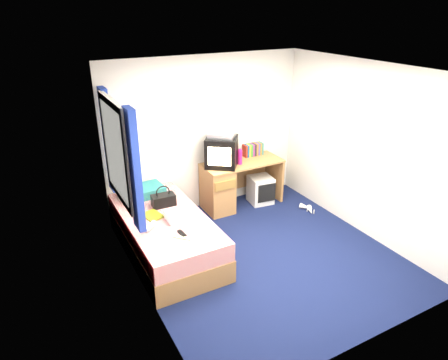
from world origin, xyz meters
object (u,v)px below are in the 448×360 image
desk (227,185)px  aerosol_can (231,156)px  storage_cube (260,190)px  handbag (163,200)px  bed (166,235)px  white_heels (308,209)px  picture_frame (262,150)px  magazine (153,215)px  towel (179,215)px  pink_water_bottle (240,157)px  water_bottle (150,226)px  remote_control (182,233)px  vcr (222,135)px  pillow (142,192)px  colour_swatch_fan (182,238)px  crt_tv (222,152)px

desk → aerosol_can: aerosol_can is taller
storage_cube → handbag: 1.88m
bed → white_heels: (2.41, -0.00, -0.23)m
picture_frame → magazine: (-2.20, -0.81, -0.27)m
bed → towel: 0.39m
towel → white_heels: (2.27, 0.15, -0.55)m
storage_cube → towel: 1.97m
magazine → pink_water_bottle: bearing=19.4°
water_bottle → remote_control: bearing=-45.3°
vcr → magazine: vcr is taller
pillow → picture_frame: bearing=4.8°
towel → colour_swatch_fan: bearing=-107.9°
aerosol_can → water_bottle: 2.02m
handbag → storage_cube: bearing=13.4°
storage_cube → colour_swatch_fan: 2.29m
picture_frame → handbag: picture_frame is taller
desk → white_heels: size_ratio=3.71×
remote_control → white_heels: (2.38, 0.50, -0.51)m
crt_tv → remote_control: bearing=-97.0°
towel → remote_control: 0.38m
desk → colour_swatch_fan: bearing=-134.8°
pink_water_bottle → crt_tv: bearing=165.6°
handbag → towel: size_ratio=0.99×
remote_control → bed: bearing=89.9°
colour_swatch_fan → bed: bearing=90.3°
pillow → crt_tv: size_ratio=0.94×
desk → storage_cube: 0.62m
bed → handbag: 0.48m
remote_control → picture_frame: bearing=31.0°
storage_cube → pink_water_bottle: 0.75m
desk → pillow: bearing=-179.2°
aerosol_can → white_heels: (0.96, -0.82, -0.81)m
vcr → remote_control: 1.87m
desk → pink_water_bottle: (0.20, -0.07, 0.46)m
water_bottle → towel: bearing=8.1°
storage_cube → remote_control: remote_control is taller
pink_water_bottle → water_bottle: size_ratio=1.13×
bed → pink_water_bottle: 1.76m
pink_water_bottle → handbag: size_ratio=0.70×
vcr → towel: bearing=-99.5°
pink_water_bottle → towel: (-1.37, -0.81, -0.27)m
crt_tv → pillow: bearing=-142.1°
handbag → pink_water_bottle: bearing=17.2°
water_bottle → picture_frame: bearing=25.3°
pillow → desk: 1.39m
vcr → bed: bearing=-107.8°
aerosol_can → white_heels: bearing=-40.5°
picture_frame → remote_control: (-2.04, -1.40, -0.27)m
crt_tv → picture_frame: (0.84, 0.16, -0.16)m
towel → water_bottle: towel is taller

